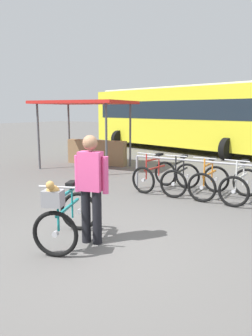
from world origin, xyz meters
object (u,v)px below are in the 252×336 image
Objects in this scene: featured_bicycle at (65,214)px; bus_distant at (181,115)px; racked_bike_white at (241,185)px; racked_bike_red at (155,175)px; racked_bike_orange at (209,182)px; person_with_featured_bike at (91,185)px; racked_bike_black at (181,178)px; market_stall at (90,127)px.

bus_distant is at bearing 105.86° from featured_bicycle.
bus_distant reaches higher than racked_bike_white.
racked_bike_orange is at bearing 1.75° from racked_bike_red.
featured_bicycle is at bearing -130.46° from person_with_featured_bike.
racked_bike_red is 0.11× the size of bus_distant.
featured_bicycle is (-0.86, -3.83, 0.12)m from racked_bike_orange.
racked_bike_black is at bearing -178.25° from racked_bike_white.
person_with_featured_bike reaches higher than featured_bicycle.
person_with_featured_bike is (0.10, -3.51, 0.54)m from racked_bike_black.
racked_bike_red is 1.02× the size of racked_bike_white.
bus_distant reaches higher than person_with_featured_bike.
person_with_featured_bike reaches higher than racked_bike_orange.
market_stall is (-4.99, 1.79, 1.03)m from racked_bike_orange.
person_with_featured_bike is (0.80, -3.49, 0.54)m from racked_bike_red.
bus_distant is 6.12m from market_stall.
featured_bicycle is at bearing -53.72° from market_stall.
featured_bicycle is 0.12× the size of bus_distant.
market_stall reaches higher than racked_bike_white.
market_stall is at bearing 152.93° from racked_bike_red.
featured_bicycle reaches higher than racked_bike_red.
racked_bike_red is at bearing 98.12° from featured_bicycle.
bus_distant is (-4.88, 7.82, 1.37)m from racked_bike_white.
person_with_featured_bike is at bearing -72.57° from bus_distant.
racked_bike_red is 0.70m from racked_bike_black.
racked_bike_orange is at bearing 1.75° from racked_bike_black.
racked_bike_orange is (0.70, 0.02, -0.00)m from racked_bike_black.
racked_bike_orange is at bearing 80.30° from person_with_featured_bike.
market_stall reaches higher than racked_bike_orange.
racked_bike_red and racked_bike_black have the same top height.
bus_distant reaches higher than racked_bike_orange.
person_with_featured_bike is 0.16× the size of bus_distant.
bus_distant reaches higher than featured_bicycle.
featured_bicycle reaches higher than racked_bike_black.
market_stall is at bearing 160.25° from racked_bike_orange.
racked_bike_orange is 0.32× the size of market_stall.
racked_bike_orange is 0.98× the size of racked_bike_white.
racked_bike_white is 0.90× the size of featured_bicycle.
racked_bike_white is at bearing 69.86° from person_with_featured_bike.
racked_bike_black is 3.82m from featured_bicycle.
market_stall is at bearing -97.62° from bus_distant.
racked_bike_white is (0.70, 0.02, 0.00)m from racked_bike_orange.
market_stall is at bearing 162.72° from racked_bike_white.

